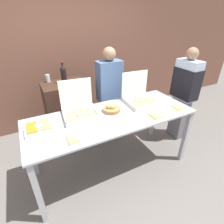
{
  "coord_description": "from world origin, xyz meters",
  "views": [
    {
      "loc": [
        -0.92,
        -1.77,
        2.06
      ],
      "look_at": [
        0.0,
        0.0,
        0.96
      ],
      "focal_mm": 28.0,
      "sensor_mm": 36.0,
      "label": 1
    }
  ],
  "objects_px": {
    "pizza_box_near_left": "(79,109)",
    "person_guest_plaid": "(109,96)",
    "paper_plate_front_left": "(178,108)",
    "bread_basket": "(111,109)",
    "veggie_tray": "(39,127)",
    "soda_can_silver": "(48,78)",
    "soda_bottle": "(63,74)",
    "pizza_box_far_right": "(139,97)",
    "person_server_vest": "(184,91)",
    "paper_plate_front_right": "(73,139)",
    "paper_plate_front_center": "(155,116)"
  },
  "relations": [
    {
      "from": "pizza_box_far_right",
      "to": "paper_plate_front_center",
      "type": "relative_size",
      "value": 2.33
    },
    {
      "from": "soda_bottle",
      "to": "person_guest_plaid",
      "type": "bearing_deg",
      "value": -22.25
    },
    {
      "from": "paper_plate_front_left",
      "to": "person_guest_plaid",
      "type": "xyz_separation_m",
      "value": [
        -0.61,
        0.95,
        -0.05
      ]
    },
    {
      "from": "bread_basket",
      "to": "soda_bottle",
      "type": "height_order",
      "value": "soda_bottle"
    },
    {
      "from": "pizza_box_far_right",
      "to": "veggie_tray",
      "type": "bearing_deg",
      "value": -172.95
    },
    {
      "from": "pizza_box_near_left",
      "to": "paper_plate_front_left",
      "type": "xyz_separation_m",
      "value": [
        1.28,
        -0.48,
        -0.07
      ]
    },
    {
      "from": "pizza_box_far_right",
      "to": "paper_plate_front_center",
      "type": "height_order",
      "value": "pizza_box_far_right"
    },
    {
      "from": "paper_plate_front_right",
      "to": "veggie_tray",
      "type": "xyz_separation_m",
      "value": [
        -0.29,
        0.38,
        0.01
      ]
    },
    {
      "from": "pizza_box_near_left",
      "to": "paper_plate_front_right",
      "type": "xyz_separation_m",
      "value": [
        -0.24,
        -0.49,
        -0.06
      ]
    },
    {
      "from": "pizza_box_near_left",
      "to": "bread_basket",
      "type": "distance_m",
      "value": 0.43
    },
    {
      "from": "bread_basket",
      "to": "person_guest_plaid",
      "type": "bearing_deg",
      "value": 65.48
    },
    {
      "from": "veggie_tray",
      "to": "soda_can_silver",
      "type": "distance_m",
      "value": 1.09
    },
    {
      "from": "veggie_tray",
      "to": "pizza_box_far_right",
      "type": "bearing_deg",
      "value": 2.49
    },
    {
      "from": "paper_plate_front_right",
      "to": "paper_plate_front_left",
      "type": "relative_size",
      "value": 0.82
    },
    {
      "from": "veggie_tray",
      "to": "person_guest_plaid",
      "type": "xyz_separation_m",
      "value": [
        1.2,
        0.57,
        -0.06
      ]
    },
    {
      "from": "pizza_box_far_right",
      "to": "paper_plate_front_left",
      "type": "bearing_deg",
      "value": -45.83
    },
    {
      "from": "soda_can_silver",
      "to": "person_guest_plaid",
      "type": "xyz_separation_m",
      "value": [
        0.89,
        -0.44,
        -0.31
      ]
    },
    {
      "from": "bread_basket",
      "to": "pizza_box_far_right",
      "type": "bearing_deg",
      "value": 7.43
    },
    {
      "from": "veggie_tray",
      "to": "soda_bottle",
      "type": "distance_m",
      "value": 1.06
    },
    {
      "from": "paper_plate_front_center",
      "to": "veggie_tray",
      "type": "relative_size",
      "value": 0.64
    },
    {
      "from": "bread_basket",
      "to": "paper_plate_front_center",
      "type": "bearing_deg",
      "value": -42.42
    },
    {
      "from": "paper_plate_front_left",
      "to": "pizza_box_near_left",
      "type": "bearing_deg",
      "value": 159.37
    },
    {
      "from": "bread_basket",
      "to": "soda_can_silver",
      "type": "relative_size",
      "value": 1.95
    },
    {
      "from": "pizza_box_near_left",
      "to": "bread_basket",
      "type": "bearing_deg",
      "value": -9.08
    },
    {
      "from": "soda_bottle",
      "to": "person_server_vest",
      "type": "xyz_separation_m",
      "value": [
        1.84,
        -0.82,
        -0.34
      ]
    },
    {
      "from": "pizza_box_near_left",
      "to": "person_guest_plaid",
      "type": "bearing_deg",
      "value": 40.84
    },
    {
      "from": "pizza_box_far_right",
      "to": "person_server_vest",
      "type": "xyz_separation_m",
      "value": [
        0.92,
        -0.03,
        -0.06
      ]
    },
    {
      "from": "pizza_box_near_left",
      "to": "person_server_vest",
      "type": "height_order",
      "value": "person_server_vest"
    },
    {
      "from": "pizza_box_far_right",
      "to": "person_guest_plaid",
      "type": "distance_m",
      "value": 0.58
    },
    {
      "from": "pizza_box_near_left",
      "to": "person_guest_plaid",
      "type": "distance_m",
      "value": 0.83
    },
    {
      "from": "paper_plate_front_left",
      "to": "bread_basket",
      "type": "xyz_separation_m",
      "value": [
        -0.87,
        0.37,
        0.03
      ]
    },
    {
      "from": "pizza_box_far_right",
      "to": "soda_bottle",
      "type": "bearing_deg",
      "value": 144.0
    },
    {
      "from": "bread_basket",
      "to": "soda_can_silver",
      "type": "xyz_separation_m",
      "value": [
        -0.63,
        1.01,
        0.23
      ]
    },
    {
      "from": "paper_plate_front_right",
      "to": "person_guest_plaid",
      "type": "xyz_separation_m",
      "value": [
        0.92,
        0.95,
        -0.05
      ]
    },
    {
      "from": "veggie_tray",
      "to": "person_server_vest",
      "type": "xyz_separation_m",
      "value": [
        2.38,
        0.03,
        -0.01
      ]
    },
    {
      "from": "paper_plate_front_center",
      "to": "person_guest_plaid",
      "type": "distance_m",
      "value": 0.99
    },
    {
      "from": "soda_can_silver",
      "to": "person_server_vest",
      "type": "xyz_separation_m",
      "value": [
        2.06,
        -0.98,
        -0.26
      ]
    },
    {
      "from": "paper_plate_front_left",
      "to": "bread_basket",
      "type": "distance_m",
      "value": 0.95
    },
    {
      "from": "pizza_box_near_left",
      "to": "person_guest_plaid",
      "type": "relative_size",
      "value": 0.3
    },
    {
      "from": "veggie_tray",
      "to": "person_server_vest",
      "type": "relative_size",
      "value": 0.2
    },
    {
      "from": "pizza_box_near_left",
      "to": "person_server_vest",
      "type": "relative_size",
      "value": 0.3
    },
    {
      "from": "person_guest_plaid",
      "to": "veggie_tray",
      "type": "bearing_deg",
      "value": 25.45
    },
    {
      "from": "pizza_box_near_left",
      "to": "pizza_box_far_right",
      "type": "relative_size",
      "value": 1.03
    },
    {
      "from": "pizza_box_far_right",
      "to": "person_server_vest",
      "type": "relative_size",
      "value": 0.29
    },
    {
      "from": "bread_basket",
      "to": "soda_bottle",
      "type": "relative_size",
      "value": 0.71
    },
    {
      "from": "paper_plate_front_right",
      "to": "bread_basket",
      "type": "relative_size",
      "value": 0.85
    },
    {
      "from": "soda_bottle",
      "to": "person_guest_plaid",
      "type": "height_order",
      "value": "person_guest_plaid"
    },
    {
      "from": "paper_plate_front_right",
      "to": "soda_can_silver",
      "type": "relative_size",
      "value": 1.66
    },
    {
      "from": "paper_plate_front_right",
      "to": "person_guest_plaid",
      "type": "relative_size",
      "value": 0.12
    },
    {
      "from": "pizza_box_far_right",
      "to": "person_guest_plaid",
      "type": "bearing_deg",
      "value": 120.52
    }
  ]
}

